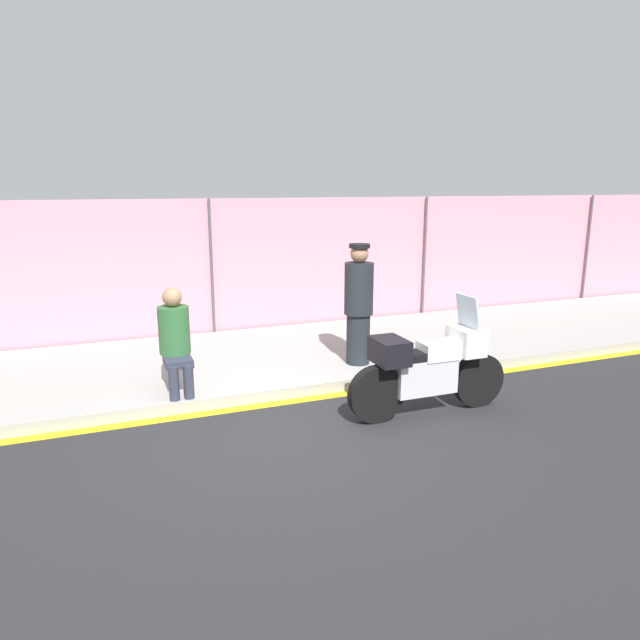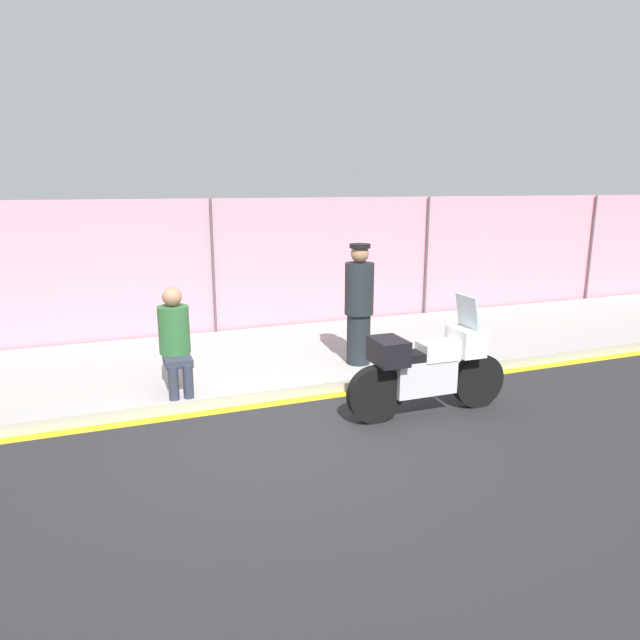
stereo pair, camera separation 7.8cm
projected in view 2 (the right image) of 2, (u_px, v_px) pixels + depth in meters
ground_plane at (290, 436)px, 6.55m from camera, size 120.00×120.00×0.00m
sidewalk at (236, 361)px, 9.08m from camera, size 33.04×3.38×0.16m
curb_paint_stripe at (266, 405)px, 7.48m from camera, size 33.04×0.18×0.01m
storefront_fence at (212, 270)px, 10.42m from camera, size 31.39×0.17×2.58m
motorcycle at (428, 368)px, 7.05m from camera, size 2.17×0.51×1.49m
officer_standing at (359, 304)px, 8.50m from camera, size 0.43×0.43×1.82m
person_seated_on_curb at (175, 334)px, 7.43m from camera, size 0.41×0.71×1.37m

